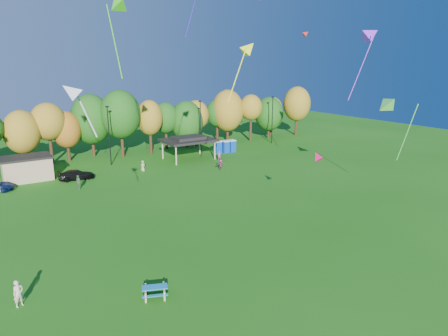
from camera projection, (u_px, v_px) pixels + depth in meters
ground at (258, 285)px, 28.37m from camera, size 160.00×160.00×0.00m
tree_line at (79, 124)px, 63.33m from camera, size 93.57×10.55×11.15m
lamp_posts at (109, 134)px, 60.69m from camera, size 64.50×0.25×9.09m
utility_building at (27, 168)px, 53.61m from camera, size 6.30×4.30×3.25m
pavilion at (188, 140)px, 64.96m from camera, size 8.20×6.20×3.77m
porta_potties at (225, 146)px, 70.21m from camera, size 3.75×1.75×2.18m
picnic_table at (155, 291)px, 26.93m from camera, size 2.10×1.94×0.74m
kite_flyer at (18, 293)px, 25.74m from camera, size 0.78×0.65×1.84m
car_d at (76, 175)px, 53.96m from camera, size 4.79×2.29×1.35m
far_person_1 at (78, 182)px, 49.69m from camera, size 0.73×1.17×1.86m
far_person_2 at (221, 164)px, 58.79m from camera, size 1.56×0.53×1.67m
far_person_3 at (143, 166)px, 57.99m from camera, size 0.85×0.96×1.64m
far_person_5 at (219, 156)px, 64.63m from camera, size 0.64×0.50×1.53m
kite_1 at (317, 156)px, 36.46m from camera, size 1.01×1.28×1.18m
kite_3 at (70, 92)px, 22.36m from camera, size 2.23×1.45×3.48m
kite_6 at (249, 49)px, 35.06m from camera, size 3.39×1.72×5.53m
kite_8 at (371, 34)px, 45.80m from camera, size 5.09×2.64×8.64m
kite_9 at (306, 33)px, 56.12m from camera, size 1.32×1.14×1.14m
kite_11 at (390, 103)px, 43.76m from camera, size 2.76×4.73×7.79m
kite_14 at (117, 2)px, 33.65m from camera, size 1.80×4.48×7.54m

